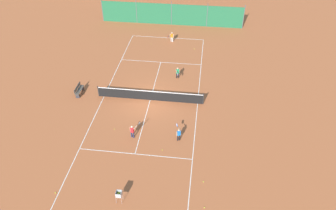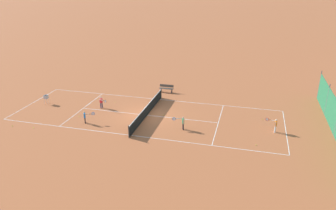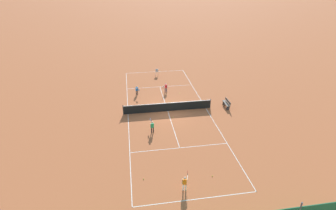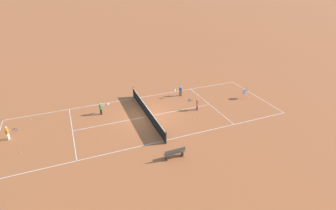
{
  "view_description": "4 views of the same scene",
  "coord_description": "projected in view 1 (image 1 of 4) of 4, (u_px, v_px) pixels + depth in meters",
  "views": [
    {
      "loc": [
        4.38,
        -22.13,
        17.14
      ],
      "look_at": [
        1.75,
        -1.55,
        0.83
      ],
      "focal_mm": 35.0,
      "sensor_mm": 36.0,
      "label": 1
    },
    {
      "loc": [
        25.66,
        8.74,
        11.94
      ],
      "look_at": [
        -0.96,
        1.68,
        0.79
      ],
      "focal_mm": 35.0,
      "sensor_mm": 36.0,
      "label": 2
    },
    {
      "loc": [
        3.69,
        23.59,
        13.13
      ],
      "look_at": [
        0.11,
        0.89,
        1.18
      ],
      "focal_mm": 28.0,
      "sensor_mm": 36.0,
      "label": 3
    },
    {
      "loc": [
        -19.67,
        6.0,
        11.47
      ],
      "look_at": [
        -0.83,
        -1.67,
        1.22
      ],
      "focal_mm": 28.0,
      "sensor_mm": 36.0,
      "label": 4
    }
  ],
  "objects": [
    {
      "name": "tennis_ball_alley_left",
      "position": [
        115.0,
        129.0,
        25.3
      ],
      "size": [
        0.07,
        0.07,
        0.07
      ],
      "primitive_type": "sphere",
      "color": "#CCE033",
      "rests_on": "ground"
    },
    {
      "name": "ground_plane",
      "position": [
        150.0,
        100.0,
        28.28
      ],
      "size": [
        600.0,
        600.0,
        0.0
      ],
      "primitive_type": "plane",
      "color": "#B25B33"
    },
    {
      "name": "tennis_ball_service_box",
      "position": [
        204.0,
        208.0,
        19.77
      ],
      "size": [
        0.07,
        0.07,
        0.07
      ],
      "primitive_type": "sphere",
      "color": "#CCE033",
      "rests_on": "ground"
    },
    {
      "name": "tennis_ball_mid_court",
      "position": [
        149.0,
        90.0,
        29.39
      ],
      "size": [
        0.07,
        0.07,
        0.07
      ],
      "primitive_type": "sphere",
      "color": "#CCE033",
      "rests_on": "ground"
    },
    {
      "name": "tennis_ball_far_corner",
      "position": [
        194.0,
        49.0,
        35.42
      ],
      "size": [
        0.07,
        0.07,
        0.07
      ],
      "primitive_type": "sphere",
      "color": "#CCE033",
      "rests_on": "ground"
    },
    {
      "name": "tennis_ball_by_net_right",
      "position": [
        203.0,
        182.0,
        21.3
      ],
      "size": [
        0.07,
        0.07,
        0.07
      ],
      "primitive_type": "sphere",
      "color": "#CCE033",
      "rests_on": "ground"
    },
    {
      "name": "player_near_service",
      "position": [
        133.0,
        130.0,
        24.25
      ],
      "size": [
        0.66,
        0.89,
        1.14
      ],
      "color": "#23284C",
      "rests_on": "ground"
    },
    {
      "name": "tennis_ball_alley_right",
      "position": [
        55.0,
        193.0,
        20.62
      ],
      "size": [
        0.07,
        0.07,
        0.07
      ],
      "primitive_type": "sphere",
      "color": "#CCE033",
      "rests_on": "ground"
    },
    {
      "name": "ball_hopper",
      "position": [
        119.0,
        194.0,
        19.79
      ],
      "size": [
        0.36,
        0.36,
        0.89
      ],
      "color": "#B7B7BC",
      "rests_on": "ground"
    },
    {
      "name": "court_line_markings",
      "position": [
        150.0,
        100.0,
        28.28
      ],
      "size": [
        8.25,
        23.85,
        0.01
      ],
      "color": "white",
      "rests_on": "ground"
    },
    {
      "name": "player_near_baseline",
      "position": [
        172.0,
        36.0,
        36.36
      ],
      "size": [
        0.58,
        0.93,
        1.14
      ],
      "color": "white",
      "rests_on": "ground"
    },
    {
      "name": "player_far_service",
      "position": [
        178.0,
        72.0,
        30.55
      ],
      "size": [
        0.37,
        1.0,
        1.13
      ],
      "color": "black",
      "rests_on": "ground"
    },
    {
      "name": "tennis_ball_near_corner",
      "position": [
        162.0,
        150.0,
        23.55
      ],
      "size": [
        0.07,
        0.07,
        0.07
      ],
      "primitive_type": "sphere",
      "color": "#CCE033",
      "rests_on": "ground"
    },
    {
      "name": "windscreen_fence_far",
      "position": [
        171.0,
        14.0,
        39.56
      ],
      "size": [
        17.28,
        0.08,
        2.9
      ],
      "color": "#236B42",
      "rests_on": "ground"
    },
    {
      "name": "courtside_bench",
      "position": [
        79.0,
        90.0,
        28.7
      ],
      "size": [
        0.36,
        1.5,
        0.84
      ],
      "color": "#51473D",
      "rests_on": "ground"
    },
    {
      "name": "tennis_ball_by_net_left",
      "position": [
        151.0,
        44.0,
        36.26
      ],
      "size": [
        0.07,
        0.07,
        0.07
      ],
      "primitive_type": "sphere",
      "color": "#CCE033",
      "rests_on": "ground"
    },
    {
      "name": "player_far_baseline",
      "position": [
        179.0,
        133.0,
        24.04
      ],
      "size": [
        0.45,
        0.95,
        1.08
      ],
      "color": "black",
      "rests_on": "ground"
    },
    {
      "name": "tennis_net",
      "position": [
        150.0,
        95.0,
        27.97
      ],
      "size": [
        9.18,
        0.08,
        1.06
      ],
      "color": "#2D2D2D",
      "rests_on": "ground"
    }
  ]
}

